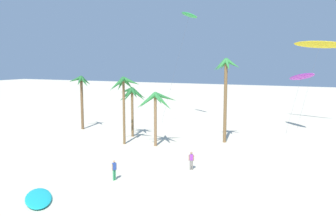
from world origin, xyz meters
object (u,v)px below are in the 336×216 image
Objects in this scene: palm_tree_3 at (155,102)px; person_near_right at (114,169)px; flying_kite_2 at (301,77)px; flying_kite_1 at (320,45)px; palm_tree_1 at (124,88)px; grounded_kite_1 at (38,198)px; palm_tree_0 at (81,87)px; palm_tree_4 at (226,76)px; flying_kite_4 at (189,15)px; palm_tree_2 at (132,96)px; person_foreground_walker at (191,160)px.

palm_tree_3 is 13.56m from person_near_right.
flying_kite_1 is at bearing 74.41° from flying_kite_2.
palm_tree_1 is 19.45m from grounded_kite_1.
flying_kite_1 reaches higher than palm_tree_0.
palm_tree_4 is at bearing 0.60° from palm_tree_0.
flying_kite_2 is at bearing -6.33° from flying_kite_4.
flying_kite_2 is (20.02, 13.20, 2.41)m from palm_tree_2.
palm_tree_0 is at bearing -158.39° from flying_kite_2.
grounded_kite_1 is at bearing -90.62° from palm_tree_3.
flying_kite_2 is (7.83, 11.48, -0.33)m from palm_tree_4.
palm_tree_3 is 30.04m from flying_kite_1.
palm_tree_1 is 0.44× the size of flying_kite_4.
palm_tree_2 is 3.79× the size of person_near_right.
person_near_right is (-14.38, -36.44, -11.66)m from flying_kite_1.
palm_tree_4 reaches higher than flying_kite_2.
flying_kite_4 is at bearing 87.79° from palm_tree_1.
palm_tree_1 is at bearing 150.15° from person_foreground_walker.
flying_kite_4 is 10.92× the size of person_foreground_walker.
person_near_right is (7.61, -16.17, -4.49)m from palm_tree_2.
flying_kite_4 is (-19.91, -5.08, 4.94)m from flying_kite_1.
person_foreground_walker is at bearing -28.96° from palm_tree_0.
palm_tree_1 is 4.21m from palm_tree_3.
palm_tree_3 is 0.73× the size of flying_kite_2.
palm_tree_1 is 12.48m from palm_tree_4.
palm_tree_2 is at bearing -171.97° from palm_tree_4.
flying_kite_4 reaches higher than palm_tree_3.
flying_kite_1 reaches higher than flying_kite_2.
flying_kite_1 is at bearing 54.82° from palm_tree_3.
palm_tree_1 reaches higher than palm_tree_0.
flying_kite_2 reaches higher than person_foreground_walker.
palm_tree_3 is 3.68× the size of person_near_right.
palm_tree_2 is at bearing 102.70° from grounded_kite_1.
flying_kite_1 is (16.79, 23.82, 7.30)m from palm_tree_3.
flying_kite_4 is 4.31× the size of grounded_kite_1.
palm_tree_1 is 25.61m from flying_kite_2.
palm_tree_1 is 1.27× the size of palm_tree_3.
palm_tree_4 is 6.14× the size of person_foreground_walker.
palm_tree_4 is 1.19× the size of flying_kite_2.
person_near_right is at bearing -111.54° from flying_kite_1.
flying_kite_2 reaches higher than person_near_right.
palm_tree_4 is 0.77× the size of flying_kite_1.
palm_tree_4 is 2.42× the size of grounded_kite_1.
person_near_right is at bearing -45.88° from palm_tree_0.
palm_tree_2 is 19.54m from flying_kite_4.
flying_kite_1 reaches higher than person_near_right.
palm_tree_2 is at bearing 139.46° from person_foreground_walker.
flying_kite_4 reaches higher than flying_kite_2.
person_foreground_walker is at bearing -29.85° from palm_tree_1.
flying_kite_1 is at bearing 42.65° from palm_tree_2.
flying_kite_2 is 2.04× the size of grounded_kite_1.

